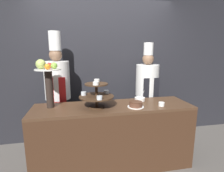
# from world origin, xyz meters

# --- Properties ---
(wall_back) EXTENTS (10.00, 0.06, 2.80)m
(wall_back) POSITION_xyz_m (0.00, 1.23, 1.40)
(wall_back) COLOR #232328
(wall_back) RESTS_ON ground_plane
(buffet_counter) EXTENTS (2.14, 0.59, 0.89)m
(buffet_counter) POSITION_xyz_m (0.00, 0.30, 0.45)
(buffet_counter) COLOR #422819
(buffet_counter) RESTS_ON ground_plane
(tiered_stand) EXTENTS (0.45, 0.45, 0.36)m
(tiered_stand) POSITION_xyz_m (-0.23, 0.27, 1.07)
(tiered_stand) COLOR #3D2819
(tiered_stand) RESTS_ON buffet_counter
(fruit_pedestal) EXTENTS (0.32, 0.32, 0.63)m
(fruit_pedestal) POSITION_xyz_m (-0.84, 0.38, 1.29)
(fruit_pedestal) COLOR #2D231E
(fruit_pedestal) RESTS_ON buffet_counter
(cake_round) EXTENTS (0.22, 0.22, 0.07)m
(cake_round) POSITION_xyz_m (0.27, 0.17, 0.93)
(cake_round) COLOR white
(cake_round) RESTS_ON buffet_counter
(cup_white) EXTENTS (0.08, 0.08, 0.05)m
(cup_white) POSITION_xyz_m (0.63, 0.15, 0.92)
(cup_white) COLOR white
(cup_white) RESTS_ON buffet_counter
(serving_bowl_far) EXTENTS (0.15, 0.15, 0.15)m
(serving_bowl_far) POSITION_xyz_m (0.43, 0.45, 0.92)
(serving_bowl_far) COLOR white
(serving_bowl_far) RESTS_ON buffet_counter
(chef_left) EXTENTS (0.38, 0.38, 1.90)m
(chef_left) POSITION_xyz_m (-0.78, 0.86, 1.02)
(chef_left) COLOR black
(chef_left) RESTS_ON ground_plane
(chef_center_left) EXTENTS (0.39, 0.39, 1.75)m
(chef_center_left) POSITION_xyz_m (0.71, 0.86, 0.95)
(chef_center_left) COLOR #28282D
(chef_center_left) RESTS_ON ground_plane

